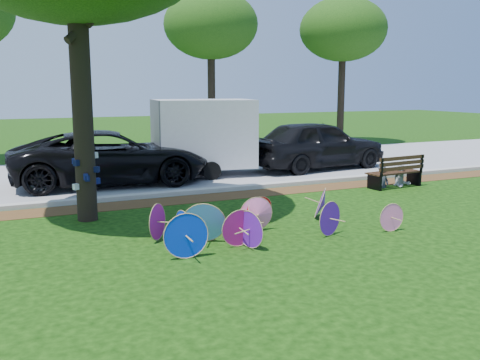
# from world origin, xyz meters

# --- Properties ---
(ground) EXTENTS (90.00, 90.00, 0.00)m
(ground) POSITION_xyz_m (0.00, 0.00, 0.00)
(ground) COLOR black
(ground) RESTS_ON ground
(mulch_strip) EXTENTS (90.00, 1.00, 0.01)m
(mulch_strip) POSITION_xyz_m (0.00, 4.50, 0.01)
(mulch_strip) COLOR #472D16
(mulch_strip) RESTS_ON ground
(curb) EXTENTS (90.00, 0.30, 0.12)m
(curb) POSITION_xyz_m (0.00, 5.20, 0.06)
(curb) COLOR #B7B5AD
(curb) RESTS_ON ground
(street) EXTENTS (90.00, 8.00, 0.01)m
(street) POSITION_xyz_m (0.00, 9.35, 0.01)
(street) COLOR gray
(street) RESTS_ON ground
(parasol_pile) EXTENTS (5.20, 2.16, 0.85)m
(parasol_pile) POSITION_xyz_m (-0.13, 0.59, 0.36)
(parasol_pile) COLOR red
(parasol_pile) RESTS_ON ground
(black_van) EXTENTS (6.10, 3.16, 1.64)m
(black_van) POSITION_xyz_m (-1.29, 7.63, 0.82)
(black_van) COLOR black
(black_van) RESTS_ON ground
(dark_pickup) EXTENTS (5.40, 2.62, 1.78)m
(dark_pickup) POSITION_xyz_m (6.11, 7.71, 0.89)
(dark_pickup) COLOR black
(dark_pickup) RESTS_ON ground
(cargo_trailer) EXTENTS (3.41, 2.40, 2.83)m
(cargo_trailer) POSITION_xyz_m (1.89, 8.06, 1.42)
(cargo_trailer) COLOR silver
(cargo_trailer) RESTS_ON ground
(park_bench) EXTENTS (1.86, 0.86, 0.94)m
(park_bench) POSITION_xyz_m (6.30, 3.73, 0.47)
(park_bench) COLOR black
(park_bench) RESTS_ON ground
(person_left) EXTENTS (0.55, 0.46, 1.30)m
(person_left) POSITION_xyz_m (5.95, 3.78, 0.65)
(person_left) COLOR #373E4C
(person_left) RESTS_ON ground
(person_right) EXTENTS (0.69, 0.60, 1.21)m
(person_right) POSITION_xyz_m (6.65, 3.78, 0.61)
(person_right) COLOR #B2B3BB
(person_right) RESTS_ON ground
(bg_trees) EXTENTS (21.87, 5.37, 7.40)m
(bg_trees) POSITION_xyz_m (3.73, 14.75, 5.77)
(bg_trees) COLOR black
(bg_trees) RESTS_ON ground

